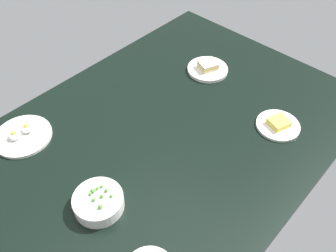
# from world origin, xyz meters

# --- Properties ---
(dining_table) EXTENTS (1.50, 1.08, 0.04)m
(dining_table) POSITION_xyz_m (0.00, 0.00, 0.02)
(dining_table) COLOR black
(dining_table) RESTS_ON ground
(plate_eggs) EXTENTS (0.22, 0.22, 0.05)m
(plate_eggs) POSITION_xyz_m (-0.41, 0.38, 0.05)
(plate_eggs) COLOR white
(plate_eggs) RESTS_ON dining_table
(plate_sandwich) EXTENTS (0.19, 0.19, 0.05)m
(plate_sandwich) POSITION_xyz_m (0.40, 0.12, 0.05)
(plate_sandwich) COLOR white
(plate_sandwich) RESTS_ON dining_table
(bowl_peas) EXTENTS (0.16, 0.16, 0.06)m
(bowl_peas) POSITION_xyz_m (-0.40, -0.07, 0.07)
(bowl_peas) COLOR white
(bowl_peas) RESTS_ON dining_table
(plate_cheese) EXTENTS (0.17, 0.17, 0.03)m
(plate_cheese) POSITION_xyz_m (0.31, -0.30, 0.05)
(plate_cheese) COLOR white
(plate_cheese) RESTS_ON dining_table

